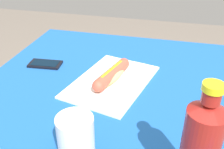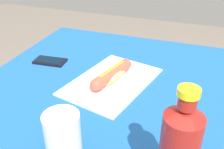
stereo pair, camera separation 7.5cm
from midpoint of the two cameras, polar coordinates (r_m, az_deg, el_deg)
The scene contains 5 objects.
dining_table at distance 0.93m, azimuth -4.00°, elevation -11.53°, with size 0.99×0.84×0.73m.
paper_wrapper at distance 0.90m, azimuth -2.40°, elevation -1.55°, with size 0.33×0.22×0.01m, color white.
hot_dog at distance 0.88m, azimuth -2.43°, elevation -0.06°, with size 0.20×0.09×0.05m.
cell_phone at distance 1.05m, azimuth -16.14°, elevation 2.14°, with size 0.07×0.13×0.01m.
drinking_cup at distance 0.62m, azimuth -11.31°, elevation -13.08°, with size 0.08×0.08×0.11m, color white.
Camera 1 is at (-0.67, -0.20, 1.20)m, focal length 42.67 mm.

